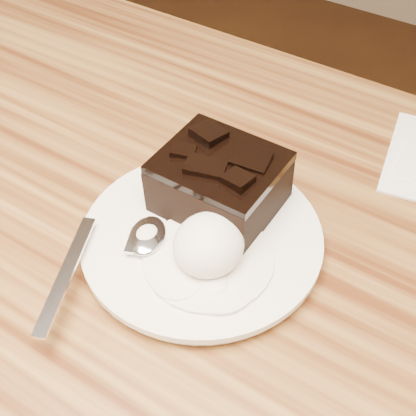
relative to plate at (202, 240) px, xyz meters
The scene contains 7 objects.
plate is the anchor object (origin of this frame).
brownie 0.05m from the plate, 100.06° to the left, with size 0.10×0.09×0.05m, color black.
ice_cream_scoop 0.04m from the plate, 45.59° to the right, with size 0.06×0.06×0.05m, color white.
melt_puddle 0.03m from the plate, 45.59° to the right, with size 0.11×0.11×0.00m, color white.
spoon 0.05m from the plate, 136.98° to the right, with size 0.03×0.18×0.01m, color silver, non-canonical shape.
crumb_a 0.01m from the plate, 18.55° to the right, with size 0.01×0.01×0.00m, color black.
crumb_b 0.03m from the plate, behind, with size 0.01×0.01×0.00m, color black.
Camera 1 is at (0.29, -0.19, 1.14)m, focal length 49.85 mm.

